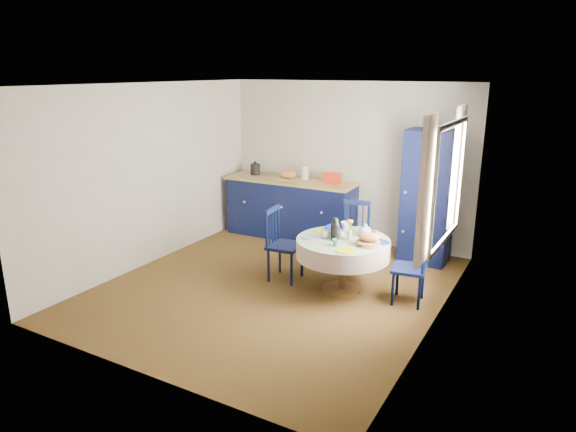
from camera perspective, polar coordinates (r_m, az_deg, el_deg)
name	(u,v)px	position (r m, az deg, el deg)	size (l,w,h in m)	color
floor	(275,287)	(6.60, -1.50, -7.86)	(4.50, 4.50, 0.00)	black
ceiling	(273,84)	(6.03, -1.68, 14.41)	(4.50, 4.50, 0.00)	white
wall_back	(347,163)	(8.17, 6.58, 5.91)	(4.00, 0.02, 2.50)	beige
wall_left	(150,175)	(7.40, -15.04, 4.41)	(0.02, 4.50, 2.50)	beige
wall_right	(442,213)	(5.48, 16.69, 0.31)	(0.02, 4.50, 2.50)	beige
window	(446,181)	(5.71, 17.14, 3.73)	(0.10, 1.74, 1.45)	white
kitchen_counter	(291,207)	(8.37, 0.32, 0.96)	(2.17, 0.72, 1.20)	black
pantry_cabinet	(428,197)	(7.43, 15.27, 2.01)	(0.67, 0.49, 1.89)	black
dining_table	(344,248)	(6.29, 6.21, -3.60)	(1.14, 1.14, 0.96)	#4F3916
chair_left	(282,244)	(6.67, -0.62, -3.09)	(0.44, 0.46, 0.96)	black
chair_far	(355,235)	(7.11, 7.41, -2.13)	(0.50, 0.49, 0.93)	black
chair_right	(413,267)	(6.17, 13.68, -5.55)	(0.43, 0.44, 0.89)	black
mug_a	(326,234)	(6.26, 4.26, -2.03)	(0.12, 0.12, 0.10)	silver
mug_b	(336,243)	(5.99, 5.35, -2.98)	(0.09, 0.09, 0.08)	#2D7873
mug_c	(371,235)	(6.32, 9.16, -2.08)	(0.11, 0.11, 0.09)	black
mug_d	(345,226)	(6.61, 6.36, -1.10)	(0.11, 0.11, 0.10)	silver
cobalt_bowl	(334,229)	(6.55, 5.10, -1.43)	(0.23, 0.23, 0.06)	#090B7E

